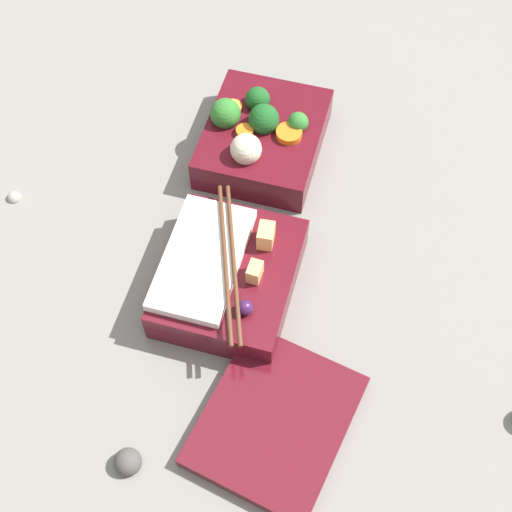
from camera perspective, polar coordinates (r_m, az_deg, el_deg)
ground_plane at (r=0.89m, az=-0.07°, el=2.28°), size 3.00×3.00×0.00m
bento_tray_vegetable at (r=0.94m, az=0.46°, el=9.58°), size 0.17×0.15×0.08m
bento_tray_rice at (r=0.82m, az=-2.34°, el=-1.55°), size 0.20×0.15×0.07m
bento_lid at (r=0.77m, az=1.58°, el=-13.03°), size 0.20×0.17×0.02m
pebble_0 at (r=0.77m, az=-10.22°, el=-15.90°), size 0.03×0.03×0.03m
pebble_2 at (r=0.96m, az=-18.84°, el=4.56°), size 0.02×0.02×0.02m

